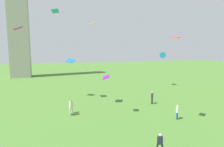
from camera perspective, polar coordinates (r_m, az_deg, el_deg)
person_0 at (r=15.12m, az=14.79°, el=-20.12°), size 0.48×0.42×1.60m
person_1 at (r=22.47m, az=19.76°, el=-11.04°), size 0.49×0.47×1.65m
person_2 at (r=27.67m, az=12.45°, el=-7.17°), size 0.52×0.54×1.82m
person_3 at (r=23.58m, az=-12.70°, el=-9.79°), size 0.52×0.49×1.75m
kite_flying_0 at (r=20.18m, az=19.24°, el=10.74°), size 1.28×1.18×0.27m
kite_flying_1 at (r=26.93m, az=-1.87°, el=-1.07°), size 1.44×1.76×0.66m
kite_flying_2 at (r=30.75m, az=-12.85°, el=3.98°), size 1.62×1.50×0.75m
kite_flying_3 at (r=20.60m, az=-6.24°, el=15.35°), size 0.90×1.12×0.47m
kite_flying_4 at (r=21.25m, az=-27.33°, el=12.47°), size 0.96×0.75×0.38m
kite_flying_5 at (r=41.80m, az=15.49°, el=5.77°), size 2.17×2.42×1.57m
kite_flying_6 at (r=28.88m, az=-17.35°, el=18.21°), size 1.23×1.52×0.49m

